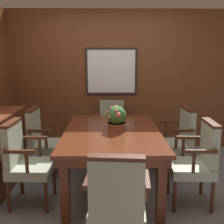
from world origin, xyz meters
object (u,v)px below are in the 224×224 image
Objects in this scene: chair_left_far at (43,139)px; chair_right_near at (197,159)px; chair_right_far at (178,138)px; chair_head_far at (111,124)px; dining_table at (112,138)px; chair_head_near at (117,202)px; potted_plant at (117,118)px; chair_left_near at (25,159)px.

chair_right_near is (1.91, -0.77, 0.00)m from chair_left_far.
chair_right_far and chair_head_far have the same top height.
dining_table is 1.76× the size of chair_left_far.
chair_right_near is at bearing -54.60° from chair_head_far.
chair_head_near is 1.00× the size of chair_right_near.
chair_left_far is at bearing -94.20° from chair_right_far.
potted_plant reaches higher than dining_table.
chair_right_far is (0.91, 1.62, 0.00)m from chair_head_near.
chair_right_near is (1.93, -0.02, 0.00)m from chair_left_near.
chair_left_near is at bearing -159.69° from dining_table.
chair_head_near is 1.34m from chair_left_near.
chair_right_far is at bearing -88.99° from chair_left_far.
chair_head_far is at bearing 92.58° from potted_plant.
potted_plant is (0.06, 0.03, 0.24)m from dining_table.
chair_right_far and chair_right_near have the same top height.
chair_right_far is 1.00× the size of chair_left_near.
chair_right_near is (0.02, -0.76, 0.00)m from chair_right_far.
chair_left_far and chair_head_far have the same top height.
chair_right_far is (0.93, 0.37, -0.13)m from dining_table.
chair_left_near and chair_head_far have the same top height.
chair_head_near is 1.00× the size of chair_left_near.
chair_head_near is 1.00× the size of chair_head_far.
chair_left_near is 1.00× the size of chair_head_far.
dining_table is at bearing -85.37° from chair_head_far.
chair_right_far is 0.76m from chair_right_near.
dining_table is 1.76× the size of chair_right_near.
dining_table is 0.25m from potted_plant.
chair_left_far is (-0.99, 1.64, 0.00)m from chair_head_near.
chair_head_far is at bearing -84.48° from chair_head_near.
dining_table is 1.21m from chair_head_far.
chair_head_far is at bearing -135.73° from chair_right_far.
dining_table is at bearing -72.07° from chair_right_far.
chair_left_far is at bearing 160.88° from potted_plant.
chair_right_near is at bearing -131.84° from chair_head_near.
chair_left_far is at bearing -134.89° from chair_head_far.
chair_left_far is at bearing 0.17° from chair_left_near.
chair_head_near is 1.91m from chair_left_far.
chair_head_near is (0.02, -1.26, -0.13)m from dining_table.
chair_right_near is at bearing -25.21° from potted_plant.
chair_left_near is 1.86m from chair_head_far.
chair_right_near is 1.00× the size of chair_head_far.
chair_left_far is 2.06m from chair_right_near.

